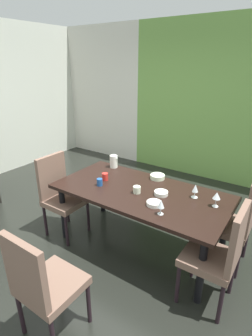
# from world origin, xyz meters

# --- Properties ---
(ground_plane) EXTENTS (5.88, 5.26, 0.02)m
(ground_plane) POSITION_xyz_m (0.00, 0.00, -0.01)
(ground_plane) COLOR black
(back_panel_interior) EXTENTS (1.97, 0.10, 2.80)m
(back_panel_interior) POSITION_xyz_m (-1.95, 2.58, 1.40)
(back_panel_interior) COLOR silver
(back_panel_interior) RESTS_ON ground_plane
(garden_window_panel) EXTENTS (3.91, 0.10, 2.80)m
(garden_window_panel) POSITION_xyz_m (0.99, 2.58, 1.40)
(garden_window_panel) COLOR #6FA04A
(garden_window_panel) RESTS_ON ground_plane
(dining_table) EXTENTS (1.94, 0.96, 0.74)m
(dining_table) POSITION_xyz_m (0.60, 0.09, 0.67)
(dining_table) COLOR black
(dining_table) RESTS_ON ground_plane
(chair_right_far) EXTENTS (0.44, 0.44, 1.06)m
(chair_right_far) POSITION_xyz_m (1.59, 0.40, 0.57)
(chair_right_far) COLOR brown
(chair_right_far) RESTS_ON ground_plane
(chair_head_near) EXTENTS (0.44, 0.44, 1.00)m
(chair_head_near) POSITION_xyz_m (0.59, -1.28, 0.55)
(chair_head_near) COLOR brown
(chair_head_near) RESTS_ON ground_plane
(chair_left_near) EXTENTS (0.44, 0.44, 1.03)m
(chair_left_near) POSITION_xyz_m (-0.38, -0.21, 0.56)
(chair_left_near) COLOR brown
(chair_left_near) RESTS_ON ground_plane
(chair_right_near) EXTENTS (0.44, 0.44, 1.02)m
(chair_right_near) POSITION_xyz_m (1.59, -0.21, 0.56)
(chair_right_near) COLOR brown
(chair_right_near) RESTS_ON ground_plane
(wine_glass_corner) EXTENTS (0.08, 0.08, 0.16)m
(wine_glass_corner) POSITION_xyz_m (1.39, 0.22, 0.86)
(wine_glass_corner) COLOR silver
(wine_glass_corner) RESTS_ON dining_table
(wine_glass_center) EXTENTS (0.06, 0.06, 0.15)m
(wine_glass_center) POSITION_xyz_m (1.01, -0.22, 0.85)
(wine_glass_center) COLOR silver
(wine_glass_center) RESTS_ON dining_table
(wine_glass_east) EXTENTS (0.07, 0.07, 0.15)m
(wine_glass_east) POSITION_xyz_m (1.16, 0.28, 0.85)
(wine_glass_east) COLOR silver
(wine_glass_east) RESTS_ON dining_table
(serving_bowl_north) EXTENTS (0.15, 0.15, 0.04)m
(serving_bowl_north) POSITION_xyz_m (0.84, 0.13, 0.76)
(serving_bowl_north) COLOR white
(serving_bowl_north) RESTS_ON dining_table
(serving_bowl_near_shelf) EXTENTS (0.18, 0.18, 0.05)m
(serving_bowl_near_shelf) POSITION_xyz_m (0.61, 0.48, 0.77)
(serving_bowl_near_shelf) COLOR #DDEFC7
(serving_bowl_near_shelf) RESTS_ON dining_table
(serving_bowl_south) EXTENTS (0.15, 0.15, 0.04)m
(serving_bowl_south) POSITION_xyz_m (0.88, -0.11, 0.76)
(serving_bowl_south) COLOR white
(serving_bowl_south) RESTS_ON dining_table
(cup_rear) EXTENTS (0.07, 0.07, 0.09)m
(cup_rear) POSITION_xyz_m (0.10, 0.09, 0.79)
(cup_rear) COLOR red
(cup_rear) RESTS_ON dining_table
(cup_west) EXTENTS (0.08, 0.08, 0.08)m
(cup_west) POSITION_xyz_m (0.60, 0.02, 0.78)
(cup_west) COLOR beige
(cup_west) RESTS_ON dining_table
(cup_right) EXTENTS (0.07, 0.07, 0.08)m
(cup_right) POSITION_xyz_m (0.15, -0.06, 0.79)
(cup_right) COLOR #1F4F97
(cup_right) RESTS_ON dining_table
(pitcher_left) EXTENTS (0.12, 0.10, 0.17)m
(pitcher_left) POSITION_xyz_m (-0.06, 0.48, 0.83)
(pitcher_left) COLOR white
(pitcher_left) RESTS_ON dining_table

